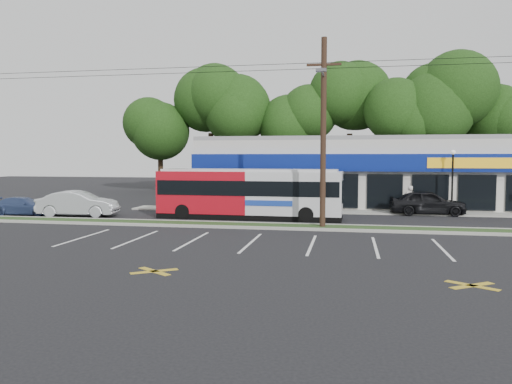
{
  "coord_description": "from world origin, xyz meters",
  "views": [
    {
      "loc": [
        4.36,
        -25.51,
        3.85
      ],
      "look_at": [
        -1.35,
        5.0,
        1.61
      ],
      "focal_mm": 35.0,
      "sensor_mm": 36.0,
      "label": 1
    }
  ],
  "objects_px": {
    "utility_pole": "(320,126)",
    "pedestrian_b": "(312,203)",
    "car_blue": "(24,206)",
    "metrobus": "(249,192)",
    "lamp_post": "(453,174)",
    "pedestrian_a": "(410,200)",
    "car_dark": "(427,202)",
    "car_silver": "(78,204)"
  },
  "relations": [
    {
      "from": "utility_pole",
      "to": "pedestrian_b",
      "type": "relative_size",
      "value": 31.54
    },
    {
      "from": "car_blue",
      "to": "metrobus",
      "type": "bearing_deg",
      "value": -95.13
    },
    {
      "from": "lamp_post",
      "to": "pedestrian_a",
      "type": "relative_size",
      "value": 2.24
    },
    {
      "from": "utility_pole",
      "to": "car_dark",
      "type": "distance_m",
      "value": 11.04
    },
    {
      "from": "lamp_post",
      "to": "pedestrian_b",
      "type": "distance_m",
      "value": 9.37
    },
    {
      "from": "car_dark",
      "to": "car_silver",
      "type": "relative_size",
      "value": 0.98
    },
    {
      "from": "utility_pole",
      "to": "metrobus",
      "type": "distance_m",
      "value": 6.88
    },
    {
      "from": "lamp_post",
      "to": "car_silver",
      "type": "relative_size",
      "value": 0.86
    },
    {
      "from": "lamp_post",
      "to": "pedestrian_b",
      "type": "height_order",
      "value": "lamp_post"
    },
    {
      "from": "pedestrian_a",
      "to": "car_dark",
      "type": "bearing_deg",
      "value": 155.44
    },
    {
      "from": "pedestrian_a",
      "to": "utility_pole",
      "type": "bearing_deg",
      "value": 27.32
    },
    {
      "from": "car_dark",
      "to": "pedestrian_b",
      "type": "distance_m",
      "value": 7.58
    },
    {
      "from": "car_dark",
      "to": "pedestrian_a",
      "type": "relative_size",
      "value": 2.54
    },
    {
      "from": "car_silver",
      "to": "car_blue",
      "type": "xyz_separation_m",
      "value": [
        -3.87,
        0.0,
        -0.22
      ]
    },
    {
      "from": "utility_pole",
      "to": "car_silver",
      "type": "relative_size",
      "value": 10.1
    },
    {
      "from": "metrobus",
      "to": "car_blue",
      "type": "distance_m",
      "value": 14.9
    },
    {
      "from": "car_blue",
      "to": "pedestrian_a",
      "type": "distance_m",
      "value": 25.29
    },
    {
      "from": "utility_pole",
      "to": "lamp_post",
      "type": "height_order",
      "value": "utility_pole"
    },
    {
      "from": "lamp_post",
      "to": "car_dark",
      "type": "height_order",
      "value": "lamp_post"
    },
    {
      "from": "car_blue",
      "to": "utility_pole",
      "type": "bearing_deg",
      "value": -106.57
    },
    {
      "from": "utility_pole",
      "to": "metrobus",
      "type": "xyz_separation_m",
      "value": [
        -4.49,
        3.57,
        -3.8
      ]
    },
    {
      "from": "car_dark",
      "to": "pedestrian_b",
      "type": "xyz_separation_m",
      "value": [
        -7.41,
        -1.61,
        -0.03
      ]
    },
    {
      "from": "metrobus",
      "to": "car_silver",
      "type": "distance_m",
      "value": 11.04
    },
    {
      "from": "car_dark",
      "to": "car_blue",
      "type": "distance_m",
      "value": 26.4
    },
    {
      "from": "utility_pole",
      "to": "pedestrian_a",
      "type": "xyz_separation_m",
      "value": [
        5.47,
        7.53,
        -4.46
      ]
    },
    {
      "from": "car_dark",
      "to": "car_silver",
      "type": "bearing_deg",
      "value": 100.55
    },
    {
      "from": "pedestrian_b",
      "to": "car_blue",
      "type": "bearing_deg",
      "value": -2.82
    },
    {
      "from": "utility_pole",
      "to": "car_blue",
      "type": "xyz_separation_m",
      "value": [
        -19.33,
        2.57,
        -4.82
      ]
    },
    {
      "from": "car_silver",
      "to": "pedestrian_b",
      "type": "height_order",
      "value": "car_silver"
    },
    {
      "from": "car_silver",
      "to": "pedestrian_a",
      "type": "relative_size",
      "value": 2.6
    },
    {
      "from": "car_dark",
      "to": "car_silver",
      "type": "height_order",
      "value": "car_dark"
    },
    {
      "from": "metrobus",
      "to": "car_dark",
      "type": "xyz_separation_m",
      "value": [
        11.09,
        4.0,
        -0.79
      ]
    },
    {
      "from": "utility_pole",
      "to": "pedestrian_b",
      "type": "bearing_deg",
      "value": 97.75
    },
    {
      "from": "car_dark",
      "to": "pedestrian_a",
      "type": "height_order",
      "value": "pedestrian_a"
    },
    {
      "from": "car_dark",
      "to": "lamp_post",
      "type": "bearing_deg",
      "value": -81.44
    },
    {
      "from": "utility_pole",
      "to": "pedestrian_b",
      "type": "xyz_separation_m",
      "value": [
        -0.81,
        5.96,
        -4.62
      ]
    },
    {
      "from": "pedestrian_b",
      "to": "car_silver",
      "type": "bearing_deg",
      "value": -0.16
    },
    {
      "from": "pedestrian_a",
      "to": "pedestrian_b",
      "type": "xyz_separation_m",
      "value": [
        -6.28,
        -1.57,
        -0.16
      ]
    },
    {
      "from": "lamp_post",
      "to": "car_blue",
      "type": "distance_m",
      "value": 28.08
    },
    {
      "from": "lamp_post",
      "to": "car_blue",
      "type": "relative_size",
      "value": 1.04
    },
    {
      "from": "lamp_post",
      "to": "pedestrian_a",
      "type": "bearing_deg",
      "value": -172.78
    },
    {
      "from": "pedestrian_a",
      "to": "pedestrian_b",
      "type": "distance_m",
      "value": 6.47
    }
  ]
}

